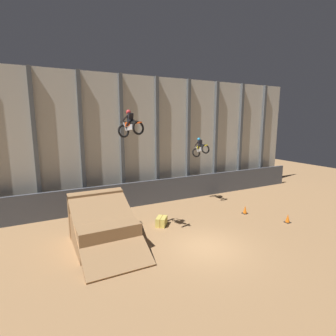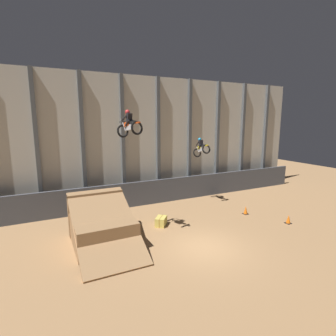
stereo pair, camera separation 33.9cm
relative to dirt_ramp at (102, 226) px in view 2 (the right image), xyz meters
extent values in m
plane|color=#9E754C|center=(4.71, -3.12, -0.91)|extent=(60.00, 60.00, 0.00)
cube|color=beige|center=(4.71, 6.36, 4.18)|extent=(32.00, 0.12, 10.17)
cube|color=#4C5156|center=(-2.89, 6.16, 4.18)|extent=(0.28, 0.28, 10.17)
cube|color=#4C5156|center=(0.15, 6.16, 4.18)|extent=(0.28, 0.28, 10.17)
cube|color=#4C5156|center=(3.19, 6.16, 4.18)|extent=(0.28, 0.28, 10.17)
cube|color=#4C5156|center=(6.23, 6.16, 4.18)|extent=(0.28, 0.28, 10.17)
cube|color=#4C5156|center=(9.27, 6.16, 4.18)|extent=(0.28, 0.28, 10.17)
cube|color=#4C5156|center=(12.31, 6.16, 4.18)|extent=(0.28, 0.28, 10.17)
cube|color=#4C5156|center=(15.35, 6.16, 4.18)|extent=(0.28, 0.28, 10.17)
cube|color=#4C5156|center=(18.39, 6.16, 4.18)|extent=(0.28, 0.28, 10.17)
cube|color=#474C56|center=(4.71, 5.02, 0.06)|extent=(31.36, 0.20, 1.94)
cube|color=#966F48|center=(0.00, -0.14, -0.16)|extent=(3.11, 3.63, 1.51)
cube|color=olive|center=(0.00, 1.43, 0.35)|extent=(3.17, 0.50, 2.51)
cube|color=#9E754C|center=(0.00, -0.92, 0.35)|extent=(3.17, 5.28, 2.69)
torus|color=black|center=(1.50, 0.48, 5.17)|extent=(0.76, 0.40, 0.74)
torus|color=black|center=(1.86, -0.86, 5.38)|extent=(0.76, 0.40, 0.74)
cube|color=#B7B7BC|center=(1.69, -0.22, 5.40)|extent=(0.32, 0.58, 0.35)
cube|color=#E54C19|center=(1.64, -0.03, 5.58)|extent=(0.32, 0.51, 0.30)
cube|color=black|center=(1.74, -0.41, 5.65)|extent=(0.30, 0.59, 0.20)
cube|color=#E54C19|center=(1.88, -0.92, 5.65)|extent=(0.23, 0.39, 0.11)
cylinder|color=#B7B7BC|center=(1.54, 0.34, 5.44)|extent=(0.14, 0.33, 0.50)
cylinder|color=black|center=(1.54, 0.34, 5.68)|extent=(0.62, 0.30, 0.04)
cube|color=black|center=(1.68, -0.18, 5.90)|extent=(0.34, 0.32, 0.52)
sphere|color=red|center=(1.64, -0.04, 6.20)|extent=(0.33, 0.35, 0.30)
cylinder|color=black|center=(1.56, -0.19, 5.64)|extent=(0.21, 0.40, 0.37)
cylinder|color=black|center=(1.79, -0.13, 5.64)|extent=(0.21, 0.40, 0.37)
cylinder|color=black|center=(1.46, 0.01, 5.89)|extent=(0.21, 0.50, 0.32)
cylinder|color=black|center=(1.77, 0.09, 5.89)|extent=(0.21, 0.50, 0.32)
torus|color=black|center=(8.71, 4.00, 3.18)|extent=(0.74, 0.35, 0.73)
torus|color=black|center=(8.67, 2.67, 3.61)|extent=(0.74, 0.35, 0.73)
cube|color=#B7B7BC|center=(8.69, 3.32, 3.53)|extent=(0.20, 0.59, 0.43)
cube|color=yellow|center=(8.70, 3.54, 3.66)|extent=(0.22, 0.50, 0.36)
cube|color=black|center=(8.68, 3.17, 3.81)|extent=(0.18, 0.57, 0.29)
cube|color=yellow|center=(8.66, 2.65, 3.89)|extent=(0.15, 0.37, 0.17)
cylinder|color=#B7B7BC|center=(8.71, 3.90, 3.46)|extent=(0.07, 0.40, 0.46)
cylinder|color=black|center=(8.71, 3.94, 3.71)|extent=(0.64, 0.22, 0.04)
cube|color=black|center=(8.69, 3.45, 4.01)|extent=(0.29, 0.19, 0.50)
sphere|color=#2393CC|center=(8.70, 3.64, 4.28)|extent=(0.27, 0.34, 0.33)
cylinder|color=black|center=(8.57, 3.43, 3.74)|extent=(0.12, 0.34, 0.40)
cylinder|color=black|center=(8.81, 3.42, 3.74)|extent=(0.12, 0.34, 0.40)
cylinder|color=black|center=(8.54, 3.69, 3.96)|extent=(0.10, 0.46, 0.38)
cylinder|color=black|center=(8.86, 3.67, 3.96)|extent=(0.10, 0.46, 0.38)
cube|color=black|center=(10.26, -0.20, -0.89)|extent=(0.36, 0.36, 0.03)
cone|color=orange|center=(10.26, -0.20, -0.60)|extent=(0.28, 0.28, 0.55)
cube|color=black|center=(11.54, -2.79, -0.89)|extent=(0.36, 0.36, 0.03)
cone|color=orange|center=(11.54, -2.79, -0.60)|extent=(0.28, 0.28, 0.55)
cube|color=#CCB751|center=(3.90, 0.62, -0.63)|extent=(1.04, 1.08, 0.56)
cube|color=#996623|center=(3.90, 0.62, -0.63)|extent=(0.61, 0.73, 0.57)
camera|label=1|loc=(-3.08, -13.73, 5.76)|focal=28.00mm
camera|label=2|loc=(-2.77, -13.88, 5.76)|focal=28.00mm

